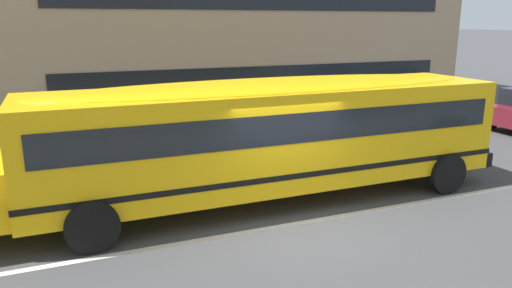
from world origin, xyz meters
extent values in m
plane|color=#424244|center=(0.00, 0.00, 0.00)|extent=(400.00, 400.00, 0.00)
cube|color=gray|center=(0.00, 7.45, 0.01)|extent=(120.00, 3.00, 0.01)
cube|color=silver|center=(0.00, 0.00, 0.00)|extent=(110.00, 0.16, 0.01)
cube|color=yellow|center=(0.21, 1.54, 1.60)|extent=(11.02, 2.52, 2.20)
cube|color=black|center=(5.80, 1.55, 0.68)|extent=(0.20, 2.50, 0.36)
cube|color=black|center=(0.21, 1.54, 2.00)|extent=(10.36, 2.56, 0.64)
cube|color=black|center=(0.21, 1.54, 0.95)|extent=(11.04, 2.55, 0.12)
ellipsoid|color=yellow|center=(0.21, 1.54, 2.70)|extent=(10.58, 2.32, 0.36)
cylinder|color=red|center=(-3.32, 2.97, 1.49)|extent=(0.44, 0.44, 0.03)
cylinder|color=black|center=(-3.98, 0.28, 0.50)|extent=(1.00, 0.28, 1.00)
cylinder|color=black|center=(-3.98, 2.79, 0.50)|extent=(1.00, 0.28, 1.00)
cylinder|color=black|center=(4.40, 0.30, 0.50)|extent=(1.00, 0.28, 1.00)
cylinder|color=black|center=(4.39, 2.80, 0.50)|extent=(1.00, 0.28, 1.00)
cylinder|color=black|center=(11.60, 5.42, 0.30)|extent=(0.60, 0.19, 0.60)
cube|color=black|center=(3.32, 8.93, 1.92)|extent=(16.03, 0.04, 1.10)
camera|label=1|loc=(-4.30, -8.45, 4.16)|focal=33.80mm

